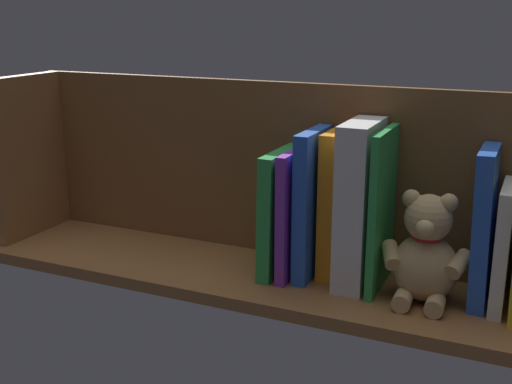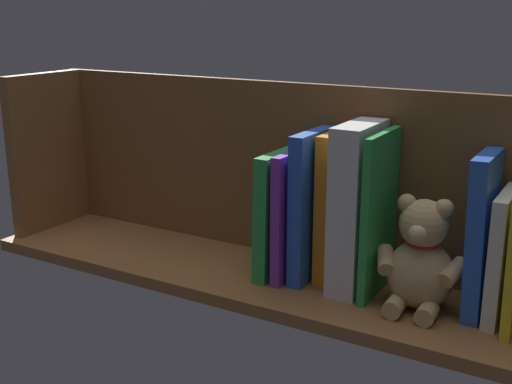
{
  "view_description": "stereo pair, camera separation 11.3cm",
  "coord_description": "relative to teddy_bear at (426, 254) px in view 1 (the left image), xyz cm",
  "views": [
    {
      "loc": [
        -44.93,
        99.59,
        45.45
      ],
      "look_at": [
        0.0,
        0.0,
        14.69
      ],
      "focal_mm": 45.63,
      "sensor_mm": 36.0,
      "label": 1
    },
    {
      "loc": [
        -55.0,
        94.4,
        45.45
      ],
      "look_at": [
        0.0,
        0.0,
        14.69
      ],
      "focal_mm": 45.63,
      "sensor_mm": 36.0,
      "label": 2
    }
  ],
  "objects": [
    {
      "name": "book_3",
      "position": [
        -8.11,
        -3.49,
        4.54
      ],
      "size": [
        3.21,
        12.0,
        25.14
      ],
      "primitive_type": "cube",
      "rotation": [
        0.0,
        0.02,
        0.0
      ],
      "color": "blue",
      "rests_on": "ground_plane"
    },
    {
      "name": "dictionary_thick_white",
      "position": [
        11.86,
        -2.61,
        6.0
      ],
      "size": [
        5.07,
        13.55,
        27.99
      ],
      "primitive_type": "cube",
      "color": "silver",
      "rests_on": "ground_plane"
    },
    {
      "name": "book_7",
      "position": [
        23.13,
        -2.24,
        3.23
      ],
      "size": [
        1.7,
        14.49,
        22.47
      ],
      "primitive_type": "cube",
      "color": "purple",
      "rests_on": "ground_plane"
    },
    {
      "name": "shelf_back_panel",
      "position": [
        29.75,
        -10.64,
        8.42
      ],
      "size": [
        106.57,
        1.5,
        32.83
      ],
      "primitive_type": "cube",
      "color": "brown",
      "rests_on": "ground_plane"
    },
    {
      "name": "book_5",
      "position": [
        16.69,
        -4.42,
        4.88
      ],
      "size": [
        3.01,
        10.14,
        25.76
      ],
      "primitive_type": "cube",
      "color": "orange",
      "rests_on": "ground_plane"
    },
    {
      "name": "teddy_bear",
      "position": [
        0.0,
        0.0,
        0.0
      ],
      "size": [
        14.75,
        11.77,
        18.18
      ],
      "rotation": [
        0.0,
        0.0,
        0.04
      ],
      "color": "tan",
      "rests_on": "ground_plane"
    },
    {
      "name": "book_6",
      "position": [
        20.24,
        -2.88,
        4.97
      ],
      "size": [
        2.51,
        13.22,
        25.94
      ],
      "primitive_type": "cube",
      "color": "blue",
      "rests_on": "ground_plane"
    },
    {
      "name": "ground_plane",
      "position": [
        29.75,
        -0.3,
        -9.1
      ],
      "size": [
        106.57,
        25.18,
        2.2
      ],
      "primitive_type": "cube",
      "color": "brown"
    },
    {
      "name": "book_2",
      "position": [
        -11.24,
        -3.09,
        1.9
      ],
      "size": [
        2.07,
        12.8,
        19.79
      ],
      "primitive_type": "cube",
      "color": "silver",
      "rests_on": "ground_plane"
    },
    {
      "name": "shelf_side_divider",
      "position": [
        81.03,
        -0.3,
        8.42
      ],
      "size": [
        2.4,
        19.18,
        32.83
      ],
      "primitive_type": "cube",
      "color": "brown",
      "rests_on": "ground_plane"
    },
    {
      "name": "book_4",
      "position": [
        7.88,
        -2.45,
        5.5
      ],
      "size": [
        1.31,
        14.07,
        27.0
      ],
      "primitive_type": "cube",
      "color": "green",
      "rests_on": "ground_plane"
    },
    {
      "name": "book_8",
      "position": [
        26.01,
        -2.14,
        3.02
      ],
      "size": [
        2.91,
        14.69,
        22.08
      ],
      "primitive_type": "cube",
      "rotation": [
        0.0,
        -0.02,
        0.0
      ],
      "color": "green",
      "rests_on": "ground_plane"
    }
  ]
}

